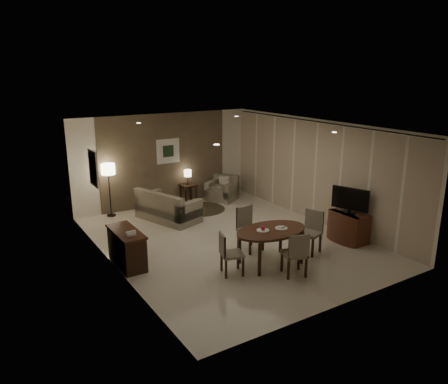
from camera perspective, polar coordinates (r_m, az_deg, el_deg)
room_shell at (r=10.32m, az=-0.59°, el=1.33°), size 5.50×7.00×2.70m
taupe_accent at (r=12.99m, az=-7.73°, el=4.21°), size 3.96×0.03×2.70m
curtain_wall at (r=11.63m, az=11.82°, el=2.49°), size 0.08×6.70×2.58m
curtain_rod at (r=11.40m, az=12.19°, el=8.96°), size 0.03×6.80×0.03m
art_back_frame at (r=12.96m, az=-7.32°, el=5.32°), size 0.72×0.03×0.72m
art_back_canvas at (r=12.95m, az=-7.29°, el=5.31°), size 0.34×0.01×0.34m
art_left_frame at (r=9.88m, az=-16.71°, el=2.97°), size 0.03×0.60×0.80m
art_left_canvas at (r=9.88m, az=-16.63°, el=2.98°), size 0.01×0.46×0.64m
downlight_nl at (r=7.49m, az=-0.98°, el=6.21°), size 0.10×0.10×0.01m
downlight_nr at (r=9.23m, az=14.21°, el=7.57°), size 0.10×0.10×0.01m
downlight_fl at (r=10.71m, az=-11.09°, el=8.83°), size 0.10×0.10×0.01m
downlight_fr at (r=11.99m, az=1.64°, el=9.84°), size 0.10×0.10×0.01m
console_desk at (r=9.28m, az=-12.57°, el=-7.13°), size 0.48×1.20×0.75m
telephone at (r=8.86m, az=-12.08°, el=-5.26°), size 0.20×0.14×0.09m
tv_cabinet at (r=10.71m, az=15.96°, el=-4.37°), size 0.48×0.90×0.70m
flat_tv at (r=10.49m, az=16.16°, el=-0.95°), size 0.36×0.85×0.60m
dining_table at (r=9.18m, az=6.14°, el=-7.10°), size 1.59×0.99×0.75m
chair_near at (r=8.73m, az=9.17°, el=-7.90°), size 0.56×0.56×0.91m
chair_far at (r=9.76m, az=3.53°, el=-4.89°), size 0.52×0.52×0.98m
chair_left at (r=8.66m, az=1.07°, el=-8.05°), size 0.52×0.52×0.86m
chair_right at (r=9.78m, az=11.07°, el=-5.25°), size 0.58×0.58×0.93m
plate_a at (r=8.97m, az=5.10°, el=-5.01°), size 0.26×0.26×0.02m
plate_b at (r=9.13m, az=7.49°, el=-4.70°), size 0.26×0.26×0.02m
fruit_apple at (r=8.95m, az=5.11°, el=-4.69°), size 0.09×0.09×0.09m
napkin at (r=9.13m, az=7.50°, el=-4.57°), size 0.12×0.08×0.03m
round_rug at (r=12.69m, az=-2.99°, el=-2.22°), size 1.37×1.37×0.01m
sofa at (r=11.79m, az=-7.32°, el=-1.71°), size 1.92×1.38×0.82m
armchair at (r=13.47m, az=-0.28°, el=0.49°), size 1.10×1.12×0.74m
side_table at (r=13.28m, az=-4.66°, el=-0.19°), size 0.44×0.44×0.56m
table_lamp at (r=13.16m, az=-4.76°, el=2.05°), size 0.22×0.22×0.50m
floor_lamp at (r=12.31m, az=-14.72°, el=0.22°), size 0.37×0.37×1.47m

